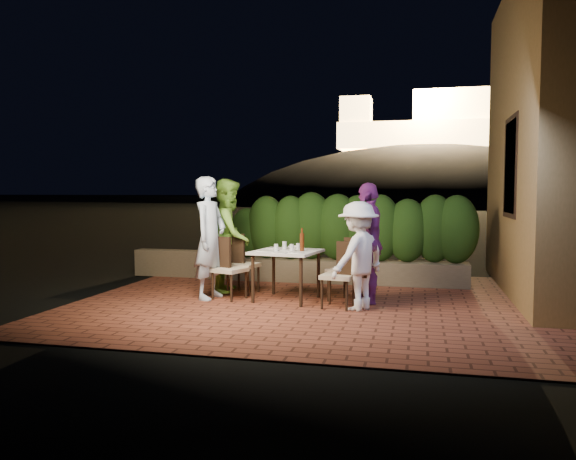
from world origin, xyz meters
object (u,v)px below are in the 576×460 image
(bowl, at_px, (293,247))
(chair_right_front, at_px, (338,275))
(chair_left_front, at_px, (229,268))
(diner_white, at_px, (358,256))
(beer_bottle, at_px, (302,240))
(parapet_lamp, at_px, (213,247))
(diner_purple, at_px, (368,243))
(chair_right_back, at_px, (346,270))
(diner_blue, at_px, (210,238))
(diner_green, at_px, (229,236))
(dining_table, at_px, (286,275))
(chair_left_back, at_px, (243,264))

(bowl, xyz_separation_m, chair_right_front, (0.80, -0.66, -0.30))
(bowl, bearing_deg, chair_left_front, -155.74)
(chair_right_front, xyz_separation_m, diner_white, (0.29, -0.06, 0.28))
(beer_bottle, distance_m, parapet_lamp, 2.84)
(diner_purple, bearing_deg, chair_right_front, -51.58)
(chair_right_back, bearing_deg, diner_blue, 40.08)
(bowl, bearing_deg, diner_green, 169.97)
(diner_blue, distance_m, diner_green, 0.62)
(dining_table, bearing_deg, chair_right_back, 6.06)
(bowl, xyz_separation_m, chair_left_front, (-0.90, -0.40, -0.30))
(beer_bottle, bearing_deg, bowl, 123.94)
(chair_right_back, xyz_separation_m, diner_purple, (0.32, 0.01, 0.40))
(chair_left_front, xyz_separation_m, diner_green, (-0.21, 0.60, 0.44))
(chair_left_back, height_order, diner_white, diner_white)
(dining_table, distance_m, diner_blue, 1.29)
(bowl, distance_m, chair_right_front, 1.08)
(dining_table, relative_size, chair_right_front, 0.97)
(beer_bottle, height_order, parapet_lamp, beer_bottle)
(parapet_lamp, bearing_deg, dining_table, -44.68)
(beer_bottle, bearing_deg, diner_purple, 7.33)
(beer_bottle, relative_size, bowl, 2.04)
(beer_bottle, distance_m, chair_right_back, 0.78)
(bowl, distance_m, diner_purple, 1.19)
(beer_bottle, xyz_separation_m, parapet_lamp, (-2.11, 1.86, -0.35))
(chair_left_back, bearing_deg, chair_left_front, -85.07)
(diner_blue, bearing_deg, chair_right_back, -75.18)
(chair_right_front, relative_size, chair_right_back, 0.98)
(parapet_lamp, bearing_deg, chair_left_back, -53.64)
(diner_green, xyz_separation_m, parapet_lamp, (-0.80, 1.36, -0.35))
(chair_right_back, xyz_separation_m, diner_blue, (-2.04, -0.22, 0.45))
(chair_right_front, height_order, diner_green, diner_green)
(chair_right_front, distance_m, parapet_lamp, 3.49)
(chair_left_front, height_order, parapet_lamp, chair_left_front)
(chair_right_back, bearing_deg, diner_green, 22.43)
(chair_right_back, distance_m, diner_blue, 2.10)
(dining_table, bearing_deg, diner_white, -20.93)
(chair_right_back, bearing_deg, bowl, 20.58)
(beer_bottle, distance_m, diner_purple, 0.97)
(diner_white, bearing_deg, chair_left_front, -66.04)
(chair_right_back, relative_size, diner_blue, 0.52)
(chair_right_front, relative_size, diner_purple, 0.53)
(chair_right_front, height_order, parapet_lamp, chair_right_front)
(chair_left_front, relative_size, chair_right_front, 1.00)
(dining_table, distance_m, bowl, 0.49)
(chair_left_front, relative_size, diner_blue, 0.51)
(chair_left_back, bearing_deg, diner_purple, 2.07)
(diner_blue, bearing_deg, beer_bottle, -76.79)
(dining_table, xyz_separation_m, chair_right_front, (0.83, -0.36, 0.09))
(chair_left_back, bearing_deg, dining_table, -16.25)
(dining_table, distance_m, diner_green, 1.30)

